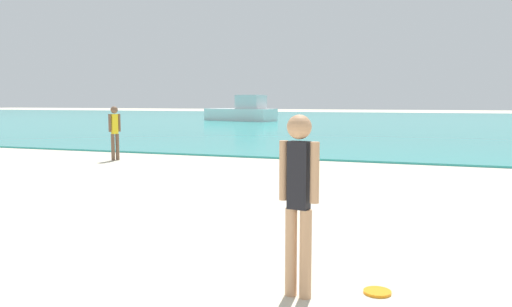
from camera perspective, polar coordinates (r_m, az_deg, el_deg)
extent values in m
cube|color=teal|center=(44.23, 16.30, 3.49)|extent=(160.00, 60.00, 0.06)
cylinder|color=tan|center=(4.46, 5.54, -11.09)|extent=(0.10, 0.10, 0.77)
cylinder|color=tan|center=(4.52, 3.92, -10.87)|extent=(0.10, 0.10, 0.77)
cube|color=black|center=(4.34, 4.80, -2.43)|extent=(0.19, 0.13, 0.58)
sphere|color=tan|center=(4.30, 4.84, 2.96)|extent=(0.21, 0.21, 0.21)
cylinder|color=tan|center=(4.28, 6.54, -2.13)|extent=(0.08, 0.08, 0.51)
cylinder|color=tan|center=(4.40, 3.10, -1.89)|extent=(0.08, 0.08, 0.51)
cylinder|color=orange|center=(4.78, 13.35, -14.77)|extent=(0.24, 0.24, 0.03)
cylinder|color=brown|center=(15.09, -15.64, 0.68)|extent=(0.10, 0.10, 0.75)
cylinder|color=brown|center=(15.14, -15.17, 0.71)|extent=(0.10, 0.10, 0.75)
cube|color=yellow|center=(15.07, -15.47, 3.19)|extent=(0.18, 0.20, 0.56)
sphere|color=brown|center=(15.06, -15.51, 4.71)|extent=(0.20, 0.20, 0.20)
cylinder|color=brown|center=(15.02, -15.97, 3.29)|extent=(0.08, 0.08, 0.50)
cylinder|color=brown|center=(15.13, -14.98, 3.33)|extent=(0.08, 0.08, 0.50)
cube|color=white|center=(42.30, -1.80, 4.34)|extent=(6.49, 3.64, 0.99)
cube|color=silver|center=(41.60, -0.60, 5.77)|extent=(2.53, 1.96, 1.11)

